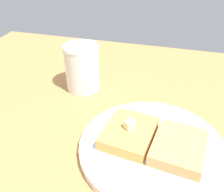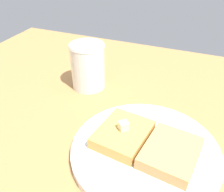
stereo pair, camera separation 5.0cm
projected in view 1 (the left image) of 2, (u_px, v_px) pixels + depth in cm
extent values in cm
cube|color=#B47D47|center=(106.00, 172.00, 41.15)|extent=(104.70, 104.70, 2.18)
cylinder|color=silver|center=(152.00, 147.00, 43.32)|extent=(25.31, 25.31, 1.45)
torus|color=brown|center=(152.00, 146.00, 43.14)|extent=(25.31, 25.31, 0.80)
cube|color=gold|center=(129.00, 133.00, 43.71)|extent=(9.42, 10.98, 2.13)
cube|color=tan|center=(179.00, 147.00, 40.92)|extent=(9.42, 10.98, 2.13)
cube|color=#F2E9B5|center=(130.00, 125.00, 42.77)|extent=(2.09, 2.09, 1.56)
cube|color=silver|center=(104.00, 132.00, 45.16)|extent=(6.36, 8.78, 0.36)
cube|color=silver|center=(130.00, 118.00, 48.61)|extent=(3.39, 3.55, 0.36)
cube|color=silver|center=(137.00, 110.00, 50.74)|extent=(2.06, 2.83, 0.36)
cube|color=silver|center=(139.00, 111.00, 50.40)|extent=(2.06, 2.83, 0.36)
cube|color=silver|center=(141.00, 112.00, 50.05)|extent=(2.06, 2.83, 0.36)
cube|color=silver|center=(143.00, 114.00, 49.70)|extent=(2.06, 2.83, 0.36)
cylinder|color=#46200D|center=(83.00, 75.00, 58.95)|extent=(7.28, 7.28, 6.97)
cylinder|color=silver|center=(82.00, 68.00, 57.86)|extent=(7.92, 7.92, 10.88)
torus|color=silver|center=(81.00, 47.00, 55.06)|extent=(8.10, 8.10, 0.50)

